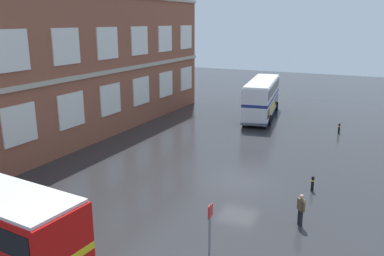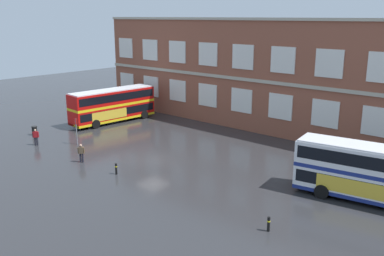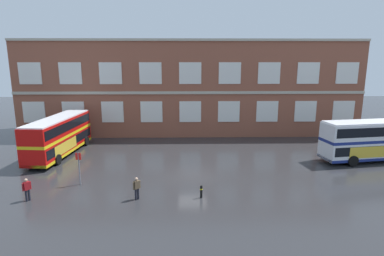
% 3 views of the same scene
% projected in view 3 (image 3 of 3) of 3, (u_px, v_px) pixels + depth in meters
% --- Properties ---
extents(ground_plane, '(120.00, 120.00, 0.00)m').
position_uv_depth(ground_plane, '(192.00, 168.00, 29.68)').
color(ground_plane, '#2B2B2D').
extents(brick_terminal_building, '(45.11, 8.19, 12.61)m').
position_uv_depth(brick_terminal_building, '(190.00, 88.00, 43.99)').
color(brick_terminal_building, brown).
rests_on(brick_terminal_building, ground).
extents(double_decker_near, '(3.48, 11.16, 4.07)m').
position_uv_depth(double_decker_near, '(59.00, 135.00, 33.41)').
color(double_decker_near, red).
rests_on(double_decker_near, ground).
extents(double_decker_middle, '(11.26, 4.22, 4.07)m').
position_uv_depth(double_decker_middle, '(376.00, 140.00, 31.49)').
color(double_decker_middle, silver).
rests_on(double_decker_middle, ground).
extents(waiting_passenger, '(0.54, 0.50, 1.70)m').
position_uv_depth(waiting_passenger, '(137.00, 187.00, 22.73)').
color(waiting_passenger, black).
rests_on(waiting_passenger, ground).
extents(second_passenger, '(0.49, 0.55, 1.70)m').
position_uv_depth(second_passenger, '(27.00, 189.00, 22.51)').
color(second_passenger, black).
rests_on(second_passenger, ground).
extents(bus_stand_flag, '(0.44, 0.10, 2.70)m').
position_uv_depth(bus_stand_flag, '(79.00, 166.00, 25.32)').
color(bus_stand_flag, slate).
rests_on(bus_stand_flag, ground).
extents(safety_bollard_west, '(0.19, 0.19, 0.95)m').
position_uv_depth(safety_bollard_west, '(201.00, 192.00, 23.10)').
color(safety_bollard_west, black).
rests_on(safety_bollard_west, ground).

